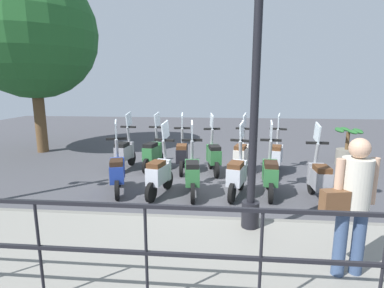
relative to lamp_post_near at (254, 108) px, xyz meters
name	(u,v)px	position (x,y,z in m)	size (l,w,h in m)	color
ground_plane	(212,184)	(2.40, 0.63, -1.96)	(28.00, 28.00, 0.00)	#424247
promenade_walkway	(207,256)	(-0.75, 0.63, -1.89)	(2.20, 20.00, 0.15)	gray
fence_railing	(203,240)	(-1.80, 0.63, -1.07)	(0.04, 16.03, 1.07)	black
lamp_post_near	(254,108)	(0.00, 0.00, 0.00)	(0.26, 0.90, 4.10)	black
pedestrian_with_bag	(353,198)	(-1.09, -0.97, -0.88)	(0.39, 0.64, 1.59)	#384C70
tree_large	(32,34)	(5.26, 6.54, 1.91)	(4.15, 4.15, 5.96)	brown
potted_palm	(347,150)	(4.45, -3.17, -1.52)	(1.06, 0.66, 1.05)	slate
scooter_near_0	(319,178)	(1.52, -1.48, -1.48)	(1.23, 0.44, 1.54)	black
scooter_near_1	(270,173)	(1.75, -0.57, -1.48)	(1.23, 0.44, 1.54)	black
scooter_near_2	(237,174)	(1.65, 0.11, -1.48)	(1.20, 0.54, 1.54)	black
scooter_near_3	(192,173)	(1.60, 1.03, -1.48)	(1.23, 0.44, 1.54)	black
scooter_near_4	(159,173)	(1.56, 1.71, -1.48)	(1.21, 0.51, 1.54)	black
scooter_near_5	(117,171)	(1.62, 2.63, -1.48)	(1.20, 0.54, 1.54)	black
scooter_far_0	(276,155)	(3.41, -0.99, -1.48)	(1.21, 0.53, 1.54)	black
scooter_far_1	(241,155)	(3.39, -0.10, -1.48)	(1.21, 0.52, 1.54)	black
scooter_far_2	(214,155)	(3.27, 0.63, -1.48)	(1.22, 0.49, 1.54)	black
scooter_far_3	(182,154)	(3.32, 1.46, -1.48)	(1.23, 0.44, 1.54)	black
scooter_far_4	(153,152)	(3.44, 2.27, -1.48)	(1.22, 0.50, 1.54)	black
scooter_far_5	(125,152)	(3.42, 3.04, -1.48)	(1.23, 0.44, 1.54)	black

